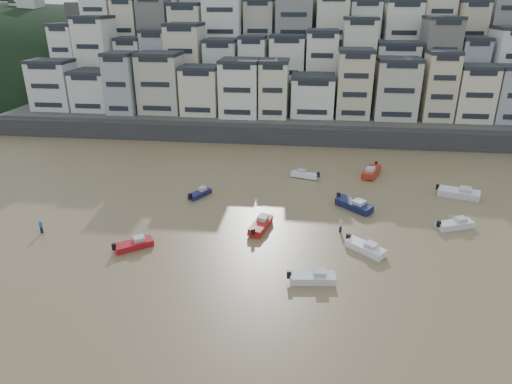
# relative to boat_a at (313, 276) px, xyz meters

# --- Properties ---
(sea_strip) EXTENTS (340.00, 340.00, 0.00)m
(sea_strip) POSITION_rel_boat_a_xyz_m (-122.15, 128.45, -0.69)
(sea_strip) COLOR #4C5C6D
(sea_strip) RESTS_ON ground
(harbor_wall) EXTENTS (140.00, 3.00, 3.50)m
(harbor_wall) POSITION_rel_boat_a_xyz_m (-2.15, 48.45, 1.06)
(harbor_wall) COLOR #38383A
(harbor_wall) RESTS_ON ground
(hillside) EXTENTS (141.04, 66.00, 50.00)m
(hillside) POSITION_rel_boat_a_xyz_m (2.59, 88.29, 12.32)
(hillside) COLOR #4C4C47
(hillside) RESTS_ON ground
(headland) EXTENTS (216.00, 135.00, 53.33)m
(headland) POSITION_rel_boat_a_xyz_m (-107.15, 118.45, -0.68)
(headland) COLOR black
(headland) RESTS_ON ground
(boat_a) EXTENTS (5.23, 2.20, 1.38)m
(boat_a) POSITION_rel_boat_a_xyz_m (0.00, 0.00, 0.00)
(boat_a) COLOR silver
(boat_a) RESTS_ON ground
(boat_b) EXTENTS (5.04, 4.71, 1.42)m
(boat_b) POSITION_rel_boat_a_xyz_m (5.97, 6.83, 0.02)
(boat_b) COLOR white
(boat_b) RESTS_ON ground
(boat_c) EXTENTS (3.07, 5.86, 1.52)m
(boat_c) POSITION_rel_boat_a_xyz_m (-6.55, 10.97, 0.07)
(boat_c) COLOR #B21516
(boat_c) RESTS_ON ground
(boat_d) EXTENTS (5.41, 3.46, 1.41)m
(boat_d) POSITION_rel_boat_a_xyz_m (17.79, 14.25, 0.01)
(boat_d) COLOR silver
(boat_d) RESTS_ON ground
(boat_e) EXTENTS (5.67, 5.53, 1.63)m
(boat_e) POSITION_rel_boat_a_xyz_m (5.53, 18.45, 0.12)
(boat_e) COLOR #13193E
(boat_e) RESTS_ON ground
(boat_f) EXTENTS (3.31, 4.45, 1.17)m
(boat_f) POSITION_rel_boat_a_xyz_m (-16.55, 20.28, -0.10)
(boat_f) COLOR #151A44
(boat_f) RESTS_ON ground
(boat_g) EXTENTS (6.56, 3.79, 1.70)m
(boat_g) POSITION_rel_boat_a_xyz_m (20.97, 24.43, 0.16)
(boat_g) COLOR silver
(boat_g) RESTS_ON ground
(boat_h) EXTENTS (5.00, 2.82, 1.30)m
(boat_h) POSITION_rel_boat_a_xyz_m (-1.46, 29.74, -0.04)
(boat_h) COLOR white
(boat_h) RESTS_ON ground
(boat_i) EXTENTS (4.09, 6.50, 1.69)m
(boat_i) POSITION_rel_boat_a_xyz_m (9.36, 32.09, 0.15)
(boat_i) COLOR #A02313
(boat_i) RESTS_ON ground
(boat_j) EXTENTS (4.75, 4.16, 1.31)m
(boat_j) POSITION_rel_boat_a_xyz_m (-20.59, 4.42, -0.04)
(boat_j) COLOR #AA141B
(boat_j) RESTS_ON ground
(person_blue) EXTENTS (0.44, 0.44, 1.74)m
(person_blue) POSITION_rel_boat_a_xyz_m (-33.36, 6.77, 0.18)
(person_blue) COLOR blue
(person_blue) RESTS_ON ground
(person_pink) EXTENTS (0.44, 0.44, 1.74)m
(person_pink) POSITION_rel_boat_a_xyz_m (3.37, 11.44, 0.18)
(person_pink) COLOR beige
(person_pink) RESTS_ON ground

